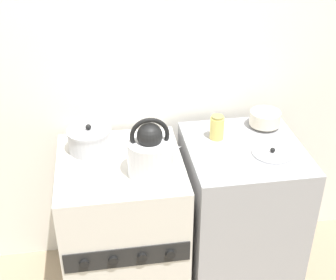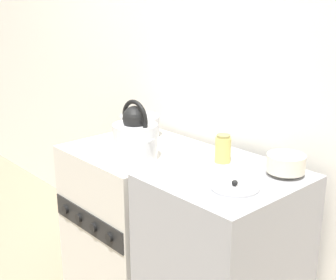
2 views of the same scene
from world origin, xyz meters
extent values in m
cube|color=silver|center=(0.00, 0.69, 1.25)|extent=(7.00, 0.06, 2.50)
cube|color=beige|center=(0.00, 0.31, 0.42)|extent=(0.60, 0.62, 0.84)
cube|color=black|center=(0.00, 0.00, 0.52)|extent=(0.58, 0.01, 0.11)
cylinder|color=black|center=(-0.20, -0.01, 0.52)|extent=(0.04, 0.02, 0.04)
cylinder|color=black|center=(-0.07, -0.01, 0.52)|extent=(0.04, 0.02, 0.04)
cylinder|color=black|center=(0.07, -0.01, 0.52)|extent=(0.04, 0.02, 0.04)
cylinder|color=black|center=(0.20, -0.01, 0.52)|extent=(0.04, 0.02, 0.04)
cube|color=#99999E|center=(0.62, 0.30, 0.43)|extent=(0.56, 0.60, 0.87)
cylinder|color=silver|center=(0.14, 0.20, 0.92)|extent=(0.21, 0.21, 0.17)
sphere|color=black|center=(0.14, 0.20, 1.03)|extent=(0.12, 0.12, 0.12)
torus|color=black|center=(0.14, 0.20, 1.03)|extent=(0.18, 0.02, 0.18)
cone|color=silver|center=(0.24, 0.20, 0.95)|extent=(0.11, 0.05, 0.08)
cylinder|color=#B2B2B7|center=(-0.14, 0.44, 0.89)|extent=(0.21, 0.21, 0.10)
cylinder|color=#B2B2B7|center=(-0.14, 0.44, 0.94)|extent=(0.22, 0.22, 0.01)
sphere|color=black|center=(-0.14, 0.44, 0.97)|extent=(0.03, 0.03, 0.03)
cylinder|color=beige|center=(0.77, 0.48, 0.88)|extent=(0.07, 0.07, 0.02)
cylinder|color=beige|center=(0.77, 0.48, 0.92)|extent=(0.16, 0.16, 0.07)
cylinder|color=#E0CC66|center=(0.50, 0.40, 0.92)|extent=(0.07, 0.07, 0.11)
cylinder|color=#998C4C|center=(0.50, 0.40, 0.99)|extent=(0.06, 0.06, 0.01)
cylinder|color=#B2B2B7|center=(0.72, 0.22, 0.87)|extent=(0.19, 0.19, 0.01)
sphere|color=black|center=(0.72, 0.22, 0.89)|extent=(0.02, 0.02, 0.02)
camera|label=1|loc=(-0.06, -1.57, 2.07)|focal=50.00mm
camera|label=2|loc=(1.79, -1.09, 1.59)|focal=50.00mm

